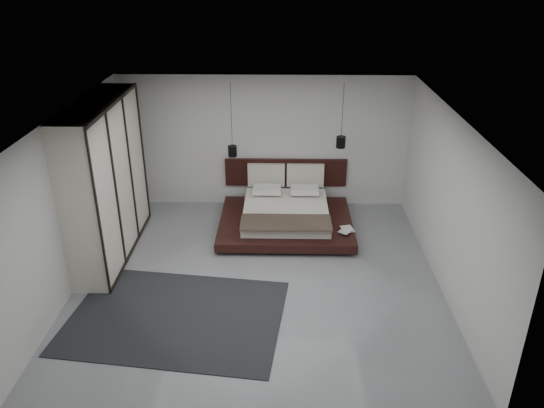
{
  "coord_description": "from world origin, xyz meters",
  "views": [
    {
      "loc": [
        0.38,
        -7.56,
        4.96
      ],
      "look_at": [
        0.2,
        1.2,
        0.82
      ],
      "focal_mm": 35.0,
      "sensor_mm": 36.0,
      "label": 1
    }
  ],
  "objects_px": {
    "pendant_left": "(232,151)",
    "bed": "(286,214)",
    "lattice_screen": "(117,155)",
    "wardrobe": "(105,181)",
    "pendant_right": "(341,142)",
    "rug": "(176,316)"
  },
  "relations": [
    {
      "from": "pendant_left",
      "to": "pendant_right",
      "type": "distance_m",
      "value": 2.13
    },
    {
      "from": "rug",
      "to": "pendant_left",
      "type": "bearing_deg",
      "value": 79.94
    },
    {
      "from": "lattice_screen",
      "to": "pendant_right",
      "type": "height_order",
      "value": "pendant_right"
    },
    {
      "from": "pendant_right",
      "to": "rug",
      "type": "bearing_deg",
      "value": -128.84
    },
    {
      "from": "lattice_screen",
      "to": "pendant_left",
      "type": "distance_m",
      "value": 2.36
    },
    {
      "from": "bed",
      "to": "wardrobe",
      "type": "height_order",
      "value": "wardrobe"
    },
    {
      "from": "rug",
      "to": "bed",
      "type": "bearing_deg",
      "value": 60.97
    },
    {
      "from": "bed",
      "to": "wardrobe",
      "type": "distance_m",
      "value": 3.51
    },
    {
      "from": "lattice_screen",
      "to": "rug",
      "type": "bearing_deg",
      "value": -63.61
    },
    {
      "from": "lattice_screen",
      "to": "bed",
      "type": "height_order",
      "value": "lattice_screen"
    },
    {
      "from": "pendant_left",
      "to": "bed",
      "type": "bearing_deg",
      "value": -20.05
    },
    {
      "from": "pendant_left",
      "to": "wardrobe",
      "type": "xyz_separation_m",
      "value": [
        -2.1,
        -1.42,
        -0.06
      ]
    },
    {
      "from": "wardrobe",
      "to": "bed",
      "type": "bearing_deg",
      "value": 18.17
    },
    {
      "from": "lattice_screen",
      "to": "wardrobe",
      "type": "relative_size",
      "value": 0.92
    },
    {
      "from": "lattice_screen",
      "to": "bed",
      "type": "distance_m",
      "value": 3.6
    },
    {
      "from": "wardrobe",
      "to": "rug",
      "type": "bearing_deg",
      "value": -52.56
    },
    {
      "from": "bed",
      "to": "rug",
      "type": "relative_size",
      "value": 0.82
    },
    {
      "from": "bed",
      "to": "rug",
      "type": "height_order",
      "value": "bed"
    },
    {
      "from": "lattice_screen",
      "to": "wardrobe",
      "type": "bearing_deg",
      "value": -80.9
    },
    {
      "from": "lattice_screen",
      "to": "bed",
      "type": "bearing_deg",
      "value": -8.89
    },
    {
      "from": "lattice_screen",
      "to": "wardrobe",
      "type": "xyz_separation_m",
      "value": [
        0.25,
        -1.57,
        0.09
      ]
    },
    {
      "from": "lattice_screen",
      "to": "pendant_left",
      "type": "relative_size",
      "value": 1.78
    }
  ]
}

